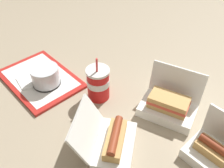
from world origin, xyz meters
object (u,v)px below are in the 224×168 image
Objects in this scene: clamshell_hotdog_front at (221,157)px; clamshell_sandwich_center at (169,105)px; cake_container at (46,76)px; soda_cup_center at (98,83)px; food_tray at (40,79)px; plastic_fork at (47,71)px; clamshell_hotdog_left at (112,142)px; ketchup_cup at (39,66)px.

clamshell_sandwich_center is at bearing 173.41° from clamshell_hotdog_front.
soda_cup_center is (0.19, 0.15, 0.02)m from cake_container.
food_tray is 1.79× the size of clamshell_hotdog_front.
plastic_fork is 0.57m from clamshell_sandwich_center.
cake_container is at bearing 10.37° from food_tray.
cake_container is 0.74m from clamshell_hotdog_front.
clamshell_hotdog_left is (0.51, -0.00, 0.02)m from plastic_fork.
ketchup_cup is at bearing -157.10° from soda_cup_center.
food_tray is 0.30m from soda_cup_center.
clamshell_hotdog_front reaches higher than food_tray.
soda_cup_center is at bearing 31.07° from plastic_fork.
clamshell_sandwich_center is 0.26m from clamshell_hotdog_front.
soda_cup_center reaches higher than clamshell_sandwich_center.
soda_cup_center is (0.31, 0.13, 0.05)m from ketchup_cup.
cake_container is at bearing -175.25° from clamshell_hotdog_left.
ketchup_cup is at bearing 172.86° from cake_container.
plastic_fork is at bearing 113.29° from food_tray.
food_tray is 0.58m from clamshell_sandwich_center.
food_tray is 0.79m from clamshell_hotdog_front.
food_tray is at bearing -146.33° from clamshell_sandwich_center.
soda_cup_center reaches higher than food_tray.
clamshell_hotdog_front is at bearing 44.37° from clamshell_hotdog_left.
clamshell_hotdog_left reaches higher than cake_container.
clamshell_hotdog_front is (0.68, 0.28, -0.01)m from cake_container.
plastic_fork is (0.05, 0.02, -0.01)m from ketchup_cup.
food_tray is at bearing -58.12° from plastic_fork.
food_tray is 3.61× the size of plastic_fork.
soda_cup_center reaches higher than ketchup_cup.
ketchup_cup is at bearing -151.58° from clamshell_sandwich_center.
soda_cup_center is at bearing 32.50° from food_tray.
ketchup_cup reaches higher than plastic_fork.
ketchup_cup is 0.55m from clamshell_hotdog_left.
clamshell_hotdog_front is (0.25, 0.25, 0.00)m from clamshell_hotdog_left.
clamshell_hotdog_front is (0.76, 0.25, 0.03)m from plastic_fork.
clamshell_hotdog_front is 1.10× the size of soda_cup_center.
clamshell_sandwich_center reaches higher than clamshell_hotdog_front.
clamshell_hotdog_left is at bearing 4.75° from cake_container.
plastic_fork is at bearing 25.28° from ketchup_cup.
clamshell_hotdog_left is at bearing -24.46° from soda_cup_center.
food_tray is at bearing -174.62° from clamshell_hotdog_left.
clamshell_hotdog_left is 0.28m from clamshell_sandwich_center.
ketchup_cup is at bearing 159.09° from food_tray.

